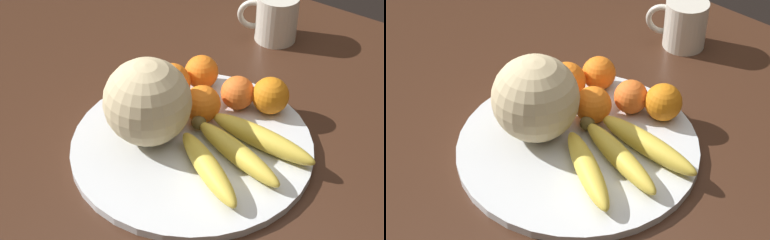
# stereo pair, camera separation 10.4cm
# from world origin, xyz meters

# --- Properties ---
(kitchen_table) EXTENTS (1.53, 1.03, 0.73)m
(kitchen_table) POSITION_xyz_m (0.00, 0.00, 0.65)
(kitchen_table) COLOR #3D2316
(kitchen_table) RESTS_ON ground_plane
(fruit_bowl) EXTENTS (0.41, 0.41, 0.01)m
(fruit_bowl) POSITION_xyz_m (0.01, 0.06, 0.74)
(fruit_bowl) COLOR silver
(fruit_bowl) RESTS_ON kitchen_table
(melon) EXTENTS (0.15, 0.15, 0.15)m
(melon) POSITION_xyz_m (0.08, 0.08, 0.82)
(melon) COLOR beige
(melon) RESTS_ON fruit_bowl
(banana_bunch) EXTENTS (0.22, 0.20, 0.04)m
(banana_bunch) POSITION_xyz_m (-0.07, 0.05, 0.76)
(banana_bunch) COLOR brown
(banana_bunch) RESTS_ON fruit_bowl
(orange_front_left) EXTENTS (0.06, 0.06, 0.06)m
(orange_front_left) POSITION_xyz_m (-0.00, -0.07, 0.78)
(orange_front_left) COLOR orange
(orange_front_left) RESTS_ON fruit_bowl
(orange_front_right) EXTENTS (0.06, 0.06, 0.06)m
(orange_front_right) POSITION_xyz_m (0.09, -0.08, 0.78)
(orange_front_right) COLOR orange
(orange_front_right) RESTS_ON fruit_bowl
(orange_mid_center) EXTENTS (0.07, 0.07, 0.07)m
(orange_mid_center) POSITION_xyz_m (0.11, -0.02, 0.78)
(orange_mid_center) COLOR orange
(orange_mid_center) RESTS_ON fruit_bowl
(orange_back_left) EXTENTS (0.06, 0.06, 0.06)m
(orange_back_left) POSITION_xyz_m (0.03, -0.01, 0.78)
(orange_back_left) COLOR orange
(orange_back_left) RESTS_ON fruit_bowl
(orange_back_right) EXTENTS (0.07, 0.07, 0.07)m
(orange_back_right) POSITION_xyz_m (-0.05, -0.09, 0.78)
(orange_back_right) COLOR orange
(orange_back_right) RESTS_ON fruit_bowl
(ceramic_mug) EXTENTS (0.12, 0.09, 0.10)m
(ceramic_mug) POSITION_xyz_m (0.07, -0.33, 0.78)
(ceramic_mug) COLOR beige
(ceramic_mug) RESTS_ON kitchen_table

